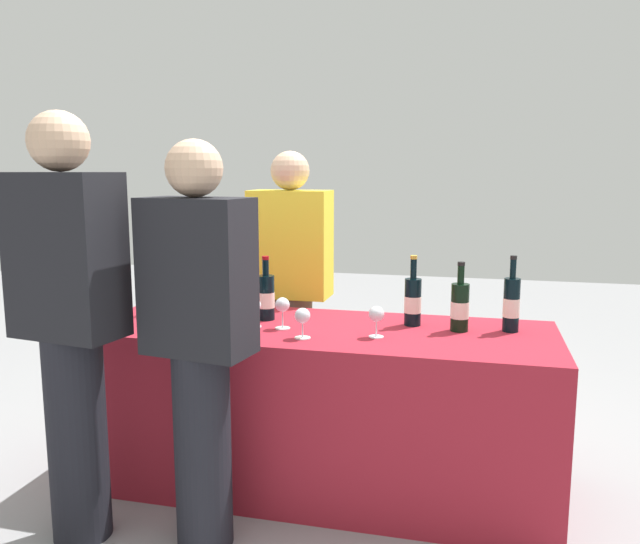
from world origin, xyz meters
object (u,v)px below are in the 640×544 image
object	(u,v)px
wine_bottle_2	(413,301)
wine_glass_2	(302,317)
wine_bottle_4	(511,304)
wine_bottle_1	(266,297)
guest_1	(199,335)
wine_bottle_0	(167,290)
wine_bottle_3	(460,306)
wine_glass_1	(282,306)
menu_board	(265,333)
wine_glass_3	(376,315)
server_pouring	(291,285)
guest_0	(70,316)
wine_glass_0	(254,307)

from	to	relation	value
wine_bottle_2	wine_glass_2	size ratio (longest dim) A/B	2.46
wine_bottle_4	wine_bottle_1	bearing A→B (deg)	-177.68
guest_1	wine_bottle_0	bearing A→B (deg)	133.87
wine_bottle_3	wine_glass_1	size ratio (longest dim) A/B	2.17
wine_glass_2	menu_board	world-z (taller)	menu_board
wine_bottle_0	wine_bottle_2	world-z (taller)	same
guest_1	menu_board	world-z (taller)	guest_1
wine_glass_3	wine_glass_1	bearing A→B (deg)	173.85
wine_glass_3	server_pouring	bearing A→B (deg)	130.43
wine_bottle_1	menu_board	xyz separation A→B (m)	(-0.29, 0.81, -0.40)
wine_bottle_4	wine_glass_2	distance (m)	0.91
wine_bottle_2	guest_0	distance (m)	1.44
wine_glass_2	wine_glass_3	world-z (taller)	wine_glass_3
wine_bottle_1	wine_bottle_4	world-z (taller)	wine_bottle_4
wine_bottle_2	guest_0	world-z (taller)	guest_0
wine_bottle_2	wine_bottle_4	bearing A→B (deg)	-1.25
wine_glass_0	wine_glass_2	size ratio (longest dim) A/B	1.02
wine_glass_3	wine_bottle_4	bearing A→B (deg)	23.39
guest_0	menu_board	bearing A→B (deg)	89.61
wine_bottle_4	wine_bottle_0	bearing A→B (deg)	-178.95
wine_bottle_4	menu_board	bearing A→B (deg)	151.18
wine_glass_1	wine_bottle_1	bearing A→B (deg)	130.45
wine_glass_1	wine_glass_2	xyz separation A→B (m)	(0.13, -0.14, -0.01)
wine_glass_0	server_pouring	xyz separation A→B (m)	(-0.02, 0.63, -0.01)
wine_bottle_3	wine_glass_3	distance (m)	0.39
wine_glass_0	wine_bottle_2	bearing A→B (deg)	16.78
wine_bottle_3	wine_glass_2	world-z (taller)	wine_bottle_3
wine_glass_2	guest_0	xyz separation A→B (m)	(-0.79, -0.44, 0.06)
wine_glass_0	guest_1	world-z (taller)	guest_1
wine_bottle_0	menu_board	world-z (taller)	wine_bottle_0
wine_bottle_2	wine_glass_0	bearing A→B (deg)	-163.22
wine_glass_2	wine_glass_3	size ratio (longest dim) A/B	0.97
wine_glass_2	server_pouring	size ratio (longest dim) A/B	0.08
wine_bottle_1	wine_bottle_2	bearing A→B (deg)	4.55
wine_glass_1	server_pouring	size ratio (longest dim) A/B	0.09
wine_bottle_1	wine_glass_2	world-z (taller)	wine_bottle_1
guest_0	wine_bottle_3	bearing A→B (deg)	35.74
wine_bottle_2	wine_bottle_4	distance (m)	0.43
wine_bottle_1	wine_glass_1	size ratio (longest dim) A/B	2.14
wine_bottle_0	server_pouring	xyz separation A→B (m)	(0.49, 0.46, -0.04)
wine_bottle_0	wine_glass_1	bearing A→B (deg)	-14.28
guest_0	guest_1	size ratio (longest dim) A/B	1.07
server_pouring	guest_1	distance (m)	1.14
wine_glass_1	wine_bottle_2	bearing A→B (deg)	20.10
wine_bottle_3	guest_0	bearing A→B (deg)	-152.85
wine_bottle_2	wine_bottle_3	size ratio (longest dim) A/B	1.05
wine_bottle_3	wine_glass_0	distance (m)	0.91
wine_bottle_2	wine_bottle_4	world-z (taller)	wine_bottle_4
guest_1	wine_glass_1	bearing A→B (deg)	80.69
wine_glass_3	wine_bottle_3	bearing A→B (deg)	30.03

